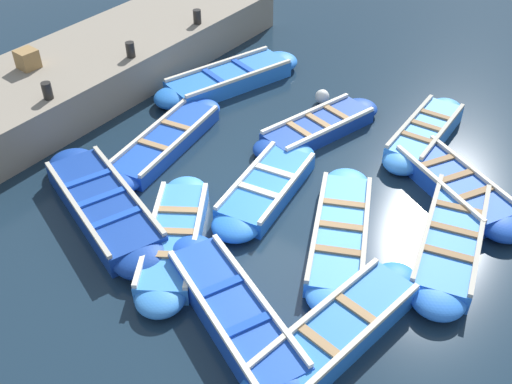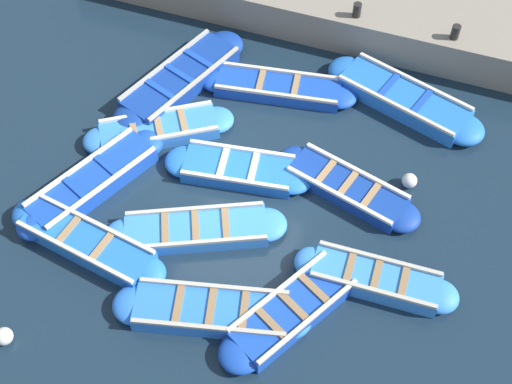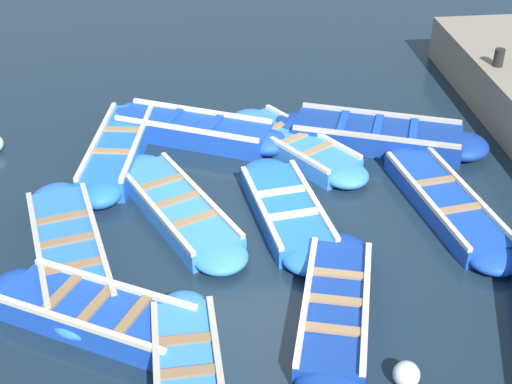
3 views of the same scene
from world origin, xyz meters
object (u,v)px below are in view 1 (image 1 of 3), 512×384
object	(u,v)px
boat_stern_in	(340,233)
boat_end_of_row	(166,141)
boat_broadside	(235,314)
wooden_crate	(27,59)
boat_near_quay	(452,238)
boat_outer_right	(104,206)
boat_alongside	(229,79)
bollard_south	(197,17)
boat_drifting	(454,184)
boat_bow_out	(174,239)
buoy_orange_near	(322,97)
boat_centre	(337,333)
boat_far_corner	(267,188)
bollard_mid_south	(130,50)
bollard_mid_north	(47,91)
boat_tucked	(425,134)
boat_inner_gap	(318,128)

from	to	relation	value
boat_stern_in	boat_end_of_row	size ratio (longest dim) A/B	0.98
boat_broadside	wooden_crate	size ratio (longest dim) A/B	8.99
boat_near_quay	boat_broadside	size ratio (longest dim) A/B	1.04
boat_outer_right	boat_alongside	bearing A→B (deg)	102.51
bollard_south	boat_drifting	bearing A→B (deg)	-11.48
boat_alongside	boat_bow_out	xyz separation A→B (m)	(2.69, -4.97, -0.03)
boat_near_quay	boat_outer_right	size ratio (longest dim) A/B	0.93
boat_outer_right	buoy_orange_near	size ratio (longest dim) A/B	12.57
boat_centre	bollard_south	distance (m)	9.48
boat_near_quay	boat_outer_right	distance (m)	6.06
boat_bow_out	boat_broadside	bearing A→B (deg)	-21.48
boat_drifting	boat_far_corner	size ratio (longest dim) A/B	1.01
boat_outer_right	bollard_mid_south	bearing A→B (deg)	127.39
bollard_mid_south	wooden_crate	world-z (taller)	wooden_crate
wooden_crate	buoy_orange_near	size ratio (longest dim) A/B	1.25
boat_near_quay	bollard_mid_south	xyz separation A→B (m)	(-8.00, 0.61, 0.97)
boat_broadside	buoy_orange_near	size ratio (longest dim) A/B	11.26
boat_outer_right	boat_bow_out	world-z (taller)	boat_outer_right
bollard_mid_north	wooden_crate	bearing A→B (deg)	156.30
boat_bow_out	boat_centre	bearing A→B (deg)	-2.60
boat_alongside	buoy_orange_near	size ratio (longest dim) A/B	12.47
boat_far_corner	buoy_orange_near	world-z (taller)	boat_far_corner
boat_tucked	boat_drifting	bearing A→B (deg)	-48.80
bollard_south	buoy_orange_near	size ratio (longest dim) A/B	1.07
boat_near_quay	boat_broadside	world-z (taller)	boat_broadside
bollard_mid_south	buoy_orange_near	distance (m)	4.49
boat_alongside	boat_broadside	xyz separation A→B (m)	(4.52, -5.68, 0.01)
boat_tucked	boat_stern_in	bearing A→B (deg)	-88.92
boat_bow_out	bollard_mid_north	distance (m)	4.45
boat_inner_gap	boat_broadside	bearing A→B (deg)	-71.94
boat_drifting	boat_tucked	distance (m)	1.73
buoy_orange_near	bollard_mid_south	bearing A→B (deg)	-149.36
boat_stern_in	boat_near_quay	distance (m)	1.86
boat_broadside	bollard_mid_south	distance (m)	7.35
boat_near_quay	boat_end_of_row	world-z (taller)	boat_near_quay
boat_tucked	buoy_orange_near	bearing A→B (deg)	177.30
boat_outer_right	boat_bow_out	size ratio (longest dim) A/B	1.25
boat_near_quay	bollard_south	distance (m)	8.57
boat_alongside	bollard_south	bearing A→B (deg)	155.10
boat_alongside	boat_near_quay	world-z (taller)	boat_alongside
boat_bow_out	buoy_orange_near	distance (m)	5.60
bollard_mid_south	bollard_south	bearing A→B (deg)	90.00
boat_stern_in	boat_broadside	distance (m)	2.52
boat_stern_in	boat_outer_right	distance (m)	4.20
boat_drifting	boat_inner_gap	xyz separation A→B (m)	(-3.10, 0.23, -0.02)
boat_near_quay	boat_broadside	bearing A→B (deg)	-119.44
boat_outer_right	boat_centre	distance (m)	4.77
bollard_mid_south	boat_far_corner	bearing A→B (deg)	-15.44
boat_drifting	bollard_mid_north	bearing A→B (deg)	-157.24
boat_outer_right	wooden_crate	distance (m)	4.58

